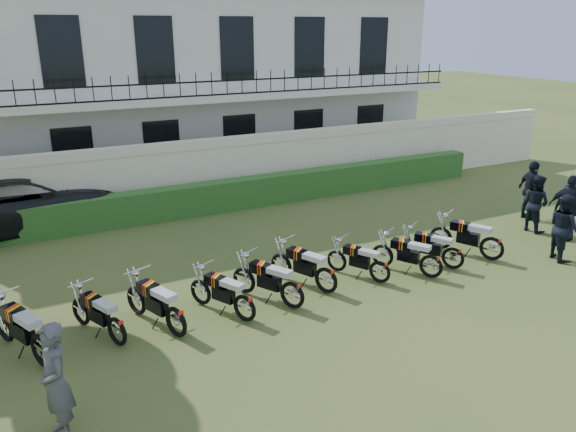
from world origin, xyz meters
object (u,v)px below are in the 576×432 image
motorcycle_3 (245,302)px  suv (22,202)px  motorcycle_0 (40,343)px  motorcycle_9 (492,243)px  officer_2 (569,208)px  motorcycle_1 (116,325)px  officer_3 (567,212)px  officer_5 (531,191)px  motorcycle_4 (292,289)px  motorcycle_8 (453,253)px  motorcycle_5 (326,274)px  officer_4 (535,203)px  officer_1 (564,227)px  motorcycle_6 (380,267)px  motorcycle_7 (432,261)px  inspector (55,382)px  motorcycle_2 (176,315)px

motorcycle_3 → suv: 9.12m
motorcycle_0 → motorcycle_9: (10.92, -0.09, -0.01)m
officer_2 → motorcycle_1: bearing=70.8°
officer_3 → officer_5: 1.78m
motorcycle_9 → suv: (-10.78, 8.27, 0.35)m
motorcycle_4 → motorcycle_8: bearing=-28.4°
motorcycle_5 → motorcycle_9: (4.84, -0.33, 0.01)m
motorcycle_9 → motorcycle_3: bearing=152.0°
officer_4 → motorcycle_9: bearing=108.5°
motorcycle_0 → officer_5: 14.66m
motorcycle_5 → motorcycle_8: size_ratio=1.15×
motorcycle_1 → motorcycle_9: size_ratio=0.94×
motorcycle_4 → officer_1: size_ratio=0.99×
motorcycle_6 → suv: size_ratio=0.25×
motorcycle_8 → officer_1: bearing=-45.0°
officer_3 → officer_1: bearing=108.3°
officer_1 → officer_3: bearing=-35.5°
motorcycle_9 → officer_1: officer_1 is taller
motorcycle_7 → suv: (-8.64, 8.39, 0.39)m
motorcycle_1 → motorcycle_4: bearing=-27.0°
motorcycle_3 → motorcycle_1: bearing=147.4°
motorcycle_5 → motorcycle_7: bearing=-33.3°
motorcycle_0 → inspector: (0.11, -2.04, 0.43)m
motorcycle_2 → officer_3: size_ratio=1.17×
motorcycle_6 → officer_2: (6.49, -0.05, 0.52)m
suv → inspector: size_ratio=3.25×
motorcycle_0 → officer_1: 12.69m
inspector → officer_4: 14.04m
motorcycle_0 → motorcycle_5: 6.08m
motorcycle_4 → inspector: (-4.93, -1.97, 0.45)m
officer_4 → officer_5: officer_5 is taller
motorcycle_0 → motorcycle_1: motorcycle_0 is taller
motorcycle_8 → suv: bearing=107.8°
motorcycle_0 → motorcycle_5: bearing=-21.6°
suv → motorcycle_0: bearing=169.3°
motorcycle_8 → officer_5: size_ratio=0.84×
motorcycle_8 → officer_3: bearing=-28.4°
suv → officer_5: officer_5 is taller
suv → motorcycle_8: bearing=-140.7°
motorcycle_4 → motorcycle_3: bearing=153.6°
motorcycle_3 → officer_1: bearing=-31.3°
motorcycle_9 → inspector: size_ratio=0.97×
motorcycle_3 → motorcycle_6: bearing=-23.0°
motorcycle_5 → officer_1: bearing=-32.8°
motorcycle_2 → officer_5: bearing=-11.7°
suv → motorcycle_4: bearing=-159.0°
motorcycle_7 → motorcycle_6: bearing=134.4°
motorcycle_0 → motorcycle_9: 10.92m
officer_1 → officer_5: officer_5 is taller
motorcycle_4 → suv: (-4.90, 8.25, 0.36)m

